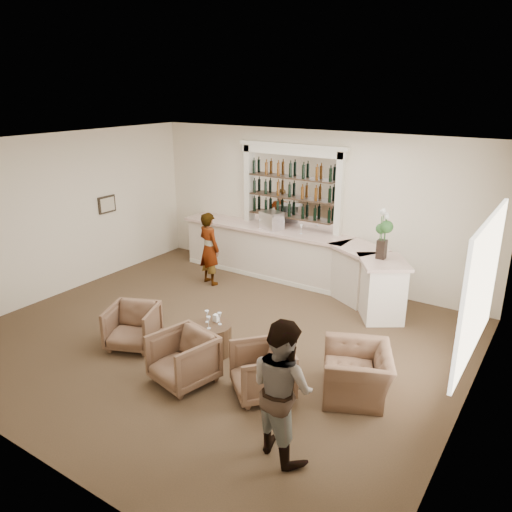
% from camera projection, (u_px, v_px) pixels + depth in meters
% --- Properties ---
extents(ground, '(8.00, 8.00, 0.00)m').
position_uv_depth(ground, '(217.00, 339.00, 8.67)').
color(ground, brown).
rests_on(ground, ground).
extents(room_shell, '(8.04, 7.02, 3.32)m').
position_uv_depth(room_shell, '(247.00, 200.00, 8.39)').
color(room_shell, beige).
rests_on(room_shell, ground).
extents(bar_counter, '(5.72, 1.80, 1.14)m').
position_uv_depth(bar_counter, '(294.00, 258.00, 10.93)').
color(bar_counter, white).
rests_on(bar_counter, ground).
extents(back_bar_alcove, '(2.64, 0.25, 3.00)m').
position_uv_depth(back_bar_alcove, '(291.00, 188.00, 10.96)').
color(back_bar_alcove, white).
rests_on(back_bar_alcove, ground).
extents(cocktail_table, '(0.64, 0.64, 0.50)m').
position_uv_depth(cocktail_table, '(212.00, 339.00, 8.16)').
color(cocktail_table, '#442C1D').
rests_on(cocktail_table, ground).
extents(sommelier, '(0.67, 0.53, 1.61)m').
position_uv_depth(sommelier, '(209.00, 249.00, 10.85)').
color(sommelier, gray).
rests_on(sommelier, ground).
extents(guest, '(1.03, 0.92, 1.74)m').
position_uv_depth(guest, '(282.00, 388.00, 5.75)').
color(guest, gray).
rests_on(guest, ground).
extents(armchair_left, '(1.02, 1.04, 0.72)m').
position_uv_depth(armchair_left, '(133.00, 326.00, 8.33)').
color(armchair_left, brown).
rests_on(armchair_left, ground).
extents(armchair_center, '(0.99, 1.00, 0.77)m').
position_uv_depth(armchair_center, '(183.00, 359.00, 7.30)').
color(armchair_center, brown).
rests_on(armchair_center, ground).
extents(armchair_right, '(1.13, 1.13, 0.74)m').
position_uv_depth(armchair_right, '(262.00, 371.00, 7.01)').
color(armchair_right, brown).
rests_on(armchair_right, ground).
extents(armchair_far, '(1.29, 1.35, 0.69)m').
position_uv_depth(armchair_far, '(357.00, 373.00, 7.02)').
color(armchair_far, brown).
rests_on(armchair_far, ground).
extents(espresso_machine, '(0.53, 0.49, 0.39)m').
position_uv_depth(espresso_machine, '(272.00, 220.00, 11.05)').
color(espresso_machine, silver).
rests_on(espresso_machine, bar_counter).
extents(flower_vase, '(0.25, 0.25, 0.94)m').
position_uv_depth(flower_vase, '(383.00, 231.00, 9.05)').
color(flower_vase, black).
rests_on(flower_vase, bar_counter).
extents(wine_glass_bar_left, '(0.07, 0.07, 0.21)m').
position_uv_depth(wine_glass_bar_left, '(301.00, 229.00, 10.72)').
color(wine_glass_bar_left, white).
rests_on(wine_glass_bar_left, bar_counter).
extents(wine_glass_bar_right, '(0.07, 0.07, 0.21)m').
position_uv_depth(wine_glass_bar_right, '(260.00, 224.00, 11.11)').
color(wine_glass_bar_right, white).
rests_on(wine_glass_bar_right, bar_counter).
extents(wine_glass_tbl_a, '(0.07, 0.07, 0.21)m').
position_uv_depth(wine_glass_tbl_a, '(207.00, 316.00, 8.13)').
color(wine_glass_tbl_a, white).
rests_on(wine_glass_tbl_a, cocktail_table).
extents(wine_glass_tbl_b, '(0.07, 0.07, 0.21)m').
position_uv_depth(wine_glass_tbl_b, '(220.00, 319.00, 8.05)').
color(wine_glass_tbl_b, white).
rests_on(wine_glass_tbl_b, cocktail_table).
extents(wine_glass_tbl_c, '(0.07, 0.07, 0.21)m').
position_uv_depth(wine_glass_tbl_c, '(209.00, 323.00, 7.92)').
color(wine_glass_tbl_c, white).
rests_on(wine_glass_tbl_c, cocktail_table).
extents(napkin_holder, '(0.08, 0.08, 0.12)m').
position_uv_depth(napkin_holder, '(216.00, 318.00, 8.18)').
color(napkin_holder, white).
rests_on(napkin_holder, cocktail_table).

